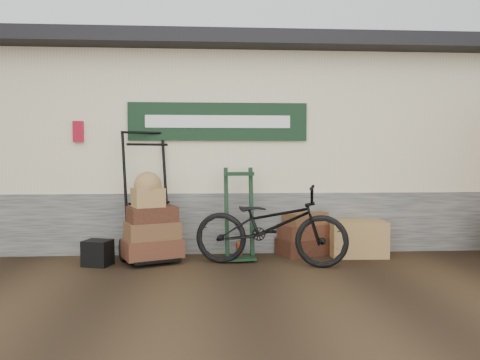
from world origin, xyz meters
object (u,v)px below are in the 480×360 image
object	(u,v)px
suitcase_stack	(303,233)
black_trunk	(98,253)
porter_trolley	(148,194)
wicker_hamper	(357,238)
bicycle	(271,221)
green_barrow	(240,214)

from	to	relation	value
suitcase_stack	black_trunk	distance (m)	2.90
porter_trolley	wicker_hamper	distance (m)	3.06
suitcase_stack	wicker_hamper	bearing A→B (deg)	-9.55
black_trunk	bicycle	size ratio (longest dim) A/B	0.17
bicycle	green_barrow	bearing A→B (deg)	59.56
green_barrow	suitcase_stack	xyz separation A→B (m)	(0.96, 0.24, -0.32)
wicker_hamper	suitcase_stack	bearing A→B (deg)	170.45
wicker_hamper	bicycle	size ratio (longest dim) A/B	0.39
suitcase_stack	porter_trolley	bearing A→B (deg)	-174.57
green_barrow	wicker_hamper	world-z (taller)	green_barrow
suitcase_stack	bicycle	distance (m)	0.89
green_barrow	wicker_hamper	xyz separation A→B (m)	(1.72, 0.11, -0.38)
porter_trolley	green_barrow	world-z (taller)	porter_trolley
suitcase_stack	bicycle	bearing A→B (deg)	-132.18
suitcase_stack	bicycle	xyz separation A→B (m)	(-0.57, -0.63, 0.27)
green_barrow	suitcase_stack	world-z (taller)	green_barrow
porter_trolley	bicycle	size ratio (longest dim) A/B	0.90
wicker_hamper	black_trunk	world-z (taller)	wicker_hamper
porter_trolley	bicycle	xyz separation A→B (m)	(1.66, -0.42, -0.33)
green_barrow	bicycle	distance (m)	0.55
green_barrow	wicker_hamper	distance (m)	1.76
bicycle	suitcase_stack	bearing A→B (deg)	-27.66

